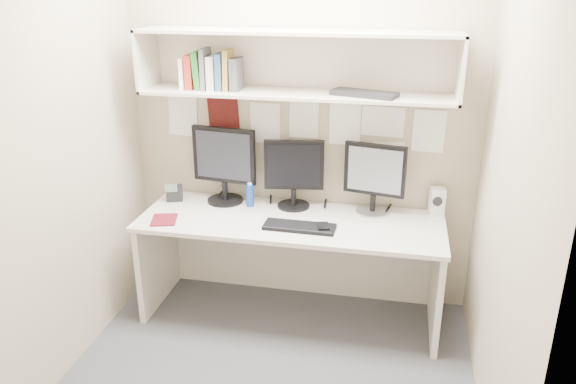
% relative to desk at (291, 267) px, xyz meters
% --- Properties ---
extents(floor, '(2.40, 2.00, 0.01)m').
position_rel_desk_xyz_m(floor, '(0.00, -0.65, -0.37)').
color(floor, '#404045').
rests_on(floor, ground).
extents(wall_back, '(2.40, 0.02, 2.60)m').
position_rel_desk_xyz_m(wall_back, '(0.00, 0.35, 0.93)').
color(wall_back, tan).
rests_on(wall_back, ground).
extents(wall_front, '(2.40, 0.02, 2.60)m').
position_rel_desk_xyz_m(wall_front, '(0.00, -1.65, 0.93)').
color(wall_front, tan).
rests_on(wall_front, ground).
extents(wall_left, '(0.02, 2.00, 2.60)m').
position_rel_desk_xyz_m(wall_left, '(-1.20, -0.65, 0.93)').
color(wall_left, tan).
rests_on(wall_left, ground).
extents(wall_right, '(0.02, 2.00, 2.60)m').
position_rel_desk_xyz_m(wall_right, '(1.20, -0.65, 0.93)').
color(wall_right, tan).
rests_on(wall_right, ground).
extents(desk, '(2.00, 0.70, 0.73)m').
position_rel_desk_xyz_m(desk, '(0.00, 0.00, 0.00)').
color(desk, beige).
rests_on(desk, floor).
extents(overhead_hutch, '(2.00, 0.38, 0.40)m').
position_rel_desk_xyz_m(overhead_hutch, '(0.00, 0.21, 1.35)').
color(overhead_hutch, beige).
rests_on(overhead_hutch, wall_back).
extents(pinned_papers, '(1.92, 0.01, 0.48)m').
position_rel_desk_xyz_m(pinned_papers, '(0.00, 0.34, 0.88)').
color(pinned_papers, white).
rests_on(pinned_papers, wall_back).
extents(monitor_left, '(0.46, 0.25, 0.54)m').
position_rel_desk_xyz_m(monitor_left, '(-0.52, 0.22, 0.65)').
color(monitor_left, black).
rests_on(monitor_left, desk).
extents(monitor_center, '(0.41, 0.22, 0.47)m').
position_rel_desk_xyz_m(monitor_center, '(-0.02, 0.22, 0.62)').
color(monitor_center, black).
rests_on(monitor_center, desk).
extents(monitor_right, '(0.41, 0.23, 0.48)m').
position_rel_desk_xyz_m(monitor_right, '(0.52, 0.22, 0.62)').
color(monitor_right, '#A5A5AA').
rests_on(monitor_right, desk).
extents(keyboard, '(0.46, 0.17, 0.02)m').
position_rel_desk_xyz_m(keyboard, '(0.08, -0.14, 0.37)').
color(keyboard, black).
rests_on(keyboard, desk).
extents(mouse, '(0.10, 0.13, 0.03)m').
position_rel_desk_xyz_m(mouse, '(0.23, -0.14, 0.38)').
color(mouse, black).
rests_on(mouse, desk).
extents(speaker, '(0.11, 0.11, 0.19)m').
position_rel_desk_xyz_m(speaker, '(0.94, 0.27, 0.46)').
color(speaker, silver).
rests_on(speaker, desk).
extents(blue_bottle, '(0.05, 0.05, 0.17)m').
position_rel_desk_xyz_m(blue_bottle, '(-0.32, 0.16, 0.44)').
color(blue_bottle, navy).
rests_on(blue_bottle, desk).
extents(maroon_notebook, '(0.21, 0.23, 0.01)m').
position_rel_desk_xyz_m(maroon_notebook, '(-0.81, -0.20, 0.37)').
color(maroon_notebook, '#5D101B').
rests_on(maroon_notebook, desk).
extents(desk_phone, '(0.14, 0.13, 0.14)m').
position_rel_desk_xyz_m(desk_phone, '(-0.88, 0.16, 0.42)').
color(desk_phone, black).
rests_on(desk_phone, desk).
extents(book_stack, '(0.39, 0.16, 0.26)m').
position_rel_desk_xyz_m(book_stack, '(-0.55, 0.15, 1.29)').
color(book_stack, white).
rests_on(book_stack, overhead_hutch).
extents(hutch_tray, '(0.43, 0.27, 0.03)m').
position_rel_desk_xyz_m(hutch_tray, '(0.43, 0.12, 1.19)').
color(hutch_tray, black).
rests_on(hutch_tray, overhead_hutch).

